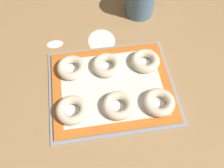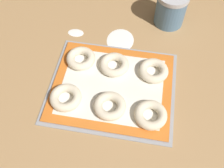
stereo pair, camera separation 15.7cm
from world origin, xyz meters
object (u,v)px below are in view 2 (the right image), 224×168
Objects in this scene: bagel_front_left at (66,98)px; bagel_front_center at (110,106)px; bagel_back_left at (81,58)px; bagel_front_right at (151,115)px; baking_tray at (112,88)px; flour_canister at (171,9)px; bagel_back_center at (114,65)px; bagel_back_right at (153,71)px.

bagel_front_center is (0.15, -0.01, 0.00)m from bagel_front_left.
bagel_front_right is at bearing -34.26° from bagel_back_left.
baking_tray is at bearing 94.90° from bagel_front_center.
bagel_front_left is 0.28m from bagel_front_right.
bagel_back_left is at bearing -137.90° from flour_canister.
bagel_front_right is 1.00× the size of bagel_back_center.
bagel_back_right is (-0.01, 0.17, 0.00)m from bagel_front_right.
baking_tray is 4.10× the size of bagel_back_left.
flour_canister is at bearing 82.15° from bagel_back_right.
bagel_back_left is at bearing 145.74° from bagel_front_right.
bagel_front_left is at bearing 177.64° from bagel_front_center.
flour_canister is (0.18, 0.28, 0.04)m from bagel_back_center.
bagel_back_center is at bearing 50.00° from bagel_front_left.
bagel_front_right is (0.13, -0.01, 0.00)m from bagel_front_center.
flour_canister reaches higher than bagel_front_right.
bagel_back_center is at bearing 94.40° from bagel_front_center.
baking_tray is 0.16m from bagel_front_left.
bagel_front_right is at bearing -3.95° from bagel_front_center.
bagel_front_left is at bearing -125.30° from flour_canister.
bagel_front_left is at bearing -130.00° from bagel_back_center.
bagel_front_center and bagel_front_right have the same top height.
flour_canister reaches higher than baking_tray.
bagel_back_left is (-0.27, 0.18, 0.00)m from bagel_front_right.
bagel_back_center is 0.14m from bagel_back_right.
bagel_front_left and bagel_front_right have the same top height.
bagel_front_left is 0.17m from bagel_back_left.
flour_canister is at bearing 69.78° from bagel_front_center.
baking_tray is 0.16m from bagel_back_left.
flour_canister is at bearing 85.88° from bagel_front_right.
flour_canister is (0.31, 0.44, 0.04)m from bagel_front_left.
bagel_front_left and bagel_back_right have the same top height.
bagel_back_center is (-0.01, 0.08, 0.02)m from baking_tray.
baking_tray is 3.18× the size of flour_canister.
flour_canister is (0.17, 0.36, 0.06)m from baking_tray.
bagel_front_right is at bearing -87.98° from bagel_back_right.
bagel_back_right is 0.29m from flour_canister.
bagel_front_left is 1.00× the size of bagel_front_right.
bagel_front_left is 0.31m from bagel_back_right.
bagel_back_right is at bearing -97.85° from flour_canister.
bagel_back_right is (0.14, -0.00, 0.00)m from bagel_back_center.
bagel_back_left is at bearing 176.52° from bagel_back_center.
bagel_front_right is 1.00× the size of bagel_back_left.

